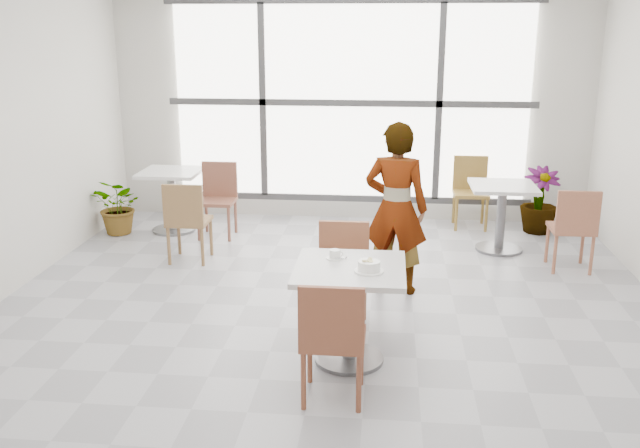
# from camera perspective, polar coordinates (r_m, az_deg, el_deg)

# --- Properties ---
(floor) EXTENTS (7.00, 7.00, 0.00)m
(floor) POSITION_cam_1_polar(r_m,az_deg,el_deg) (5.76, 0.30, -8.76)
(floor) COLOR #9E9EA5
(floor) RESTS_ON ground
(wall_back) EXTENTS (6.00, 0.00, 6.00)m
(wall_back) POSITION_cam_1_polar(r_m,az_deg,el_deg) (8.76, 2.53, 10.07)
(wall_back) COLOR silver
(wall_back) RESTS_ON ground
(wall_front) EXTENTS (6.00, 0.00, 6.00)m
(wall_front) POSITION_cam_1_polar(r_m,az_deg,el_deg) (2.00, -9.45, -11.72)
(wall_front) COLOR silver
(wall_front) RESTS_ON ground
(window) EXTENTS (4.60, 0.07, 2.52)m
(window) POSITION_cam_1_polar(r_m,az_deg,el_deg) (8.70, 2.51, 10.03)
(window) COLOR white
(window) RESTS_ON ground
(main_table) EXTENTS (0.80, 0.80, 0.75)m
(main_table) POSITION_cam_1_polar(r_m,az_deg,el_deg) (5.06, 2.48, -5.97)
(main_table) COLOR silver
(main_table) RESTS_ON ground
(chair_near) EXTENTS (0.42, 0.42, 0.87)m
(chair_near) POSITION_cam_1_polar(r_m,az_deg,el_deg) (4.51, 1.04, -9.14)
(chair_near) COLOR brown
(chair_near) RESTS_ON ground
(chair_far) EXTENTS (0.42, 0.42, 0.87)m
(chair_far) POSITION_cam_1_polar(r_m,az_deg,el_deg) (5.69, 1.91, -3.65)
(chair_far) COLOR #965639
(chair_far) RESTS_ON ground
(oatmeal_bowl) EXTENTS (0.21, 0.21, 0.10)m
(oatmeal_bowl) POSITION_cam_1_polar(r_m,az_deg,el_deg) (4.87, 4.10, -3.50)
(oatmeal_bowl) COLOR white
(oatmeal_bowl) RESTS_ON main_table
(coffee_cup) EXTENTS (0.16, 0.13, 0.07)m
(coffee_cup) POSITION_cam_1_polar(r_m,az_deg,el_deg) (5.13, 1.26, -2.56)
(coffee_cup) COLOR white
(coffee_cup) RESTS_ON main_table
(person) EXTENTS (0.65, 0.48, 1.61)m
(person) POSITION_cam_1_polar(r_m,az_deg,el_deg) (6.36, 6.33, 1.29)
(person) COLOR black
(person) RESTS_ON ground
(bg_table_left) EXTENTS (0.70, 0.70, 0.75)m
(bg_table_left) POSITION_cam_1_polar(r_m,az_deg,el_deg) (8.51, -12.21, 2.60)
(bg_table_left) COLOR white
(bg_table_left) RESTS_ON ground
(bg_table_right) EXTENTS (0.70, 0.70, 0.75)m
(bg_table_right) POSITION_cam_1_polar(r_m,az_deg,el_deg) (7.84, 14.85, 1.29)
(bg_table_right) COLOR silver
(bg_table_right) RESTS_ON ground
(bg_chair_left_near) EXTENTS (0.42, 0.42, 0.87)m
(bg_chair_left_near) POSITION_cam_1_polar(r_m,az_deg,el_deg) (7.31, -11.02, 0.58)
(bg_chair_left_near) COLOR olive
(bg_chair_left_near) RESTS_ON ground
(bg_chair_left_far) EXTENTS (0.42, 0.42, 0.87)m
(bg_chair_left_far) POSITION_cam_1_polar(r_m,az_deg,el_deg) (8.25, -8.46, 2.47)
(bg_chair_left_far) COLOR brown
(bg_chair_left_far) RESTS_ON ground
(bg_chair_right_near) EXTENTS (0.42, 0.42, 0.87)m
(bg_chair_right_near) POSITION_cam_1_polar(r_m,az_deg,el_deg) (7.37, 20.33, -0.03)
(bg_chair_right_near) COLOR #A15F45
(bg_chair_right_near) RESTS_ON ground
(bg_chair_right_far) EXTENTS (0.42, 0.42, 0.87)m
(bg_chair_right_far) POSITION_cam_1_polar(r_m,az_deg,el_deg) (8.74, 12.38, 3.05)
(bg_chair_right_far) COLOR olive
(bg_chair_right_far) RESTS_ON ground
(plant_left) EXTENTS (0.77, 0.73, 0.68)m
(plant_left) POSITION_cam_1_polar(r_m,az_deg,el_deg) (8.58, -16.30, 1.43)
(plant_left) COLOR #538741
(plant_left) RESTS_ON ground
(plant_right) EXTENTS (0.48, 0.48, 0.80)m
(plant_right) POSITION_cam_1_polar(r_m,az_deg,el_deg) (8.69, 17.77, 1.89)
(plant_right) COLOR #498039
(plant_right) RESTS_ON ground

